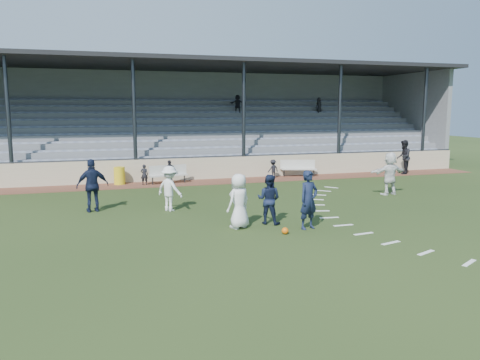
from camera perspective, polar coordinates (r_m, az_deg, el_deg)
The scene contains 19 objects.
ground at distance 14.90m, azimuth 2.82°, elevation -6.33°, with size 90.00×90.00×0.00m, color #283A17.
cinder_track at distance 24.83m, azimuth -5.38°, elevation -0.29°, with size 34.00×2.00×0.02m, color brown.
retaining_wall at distance 25.77m, azimuth -5.87°, elevation 1.35°, with size 34.00×0.18×1.20m, color beige.
bench_left at distance 24.56m, azimuth -8.74°, elevation 0.90°, with size 2.04×0.74×0.95m.
bench_right at distance 27.04m, azimuth 7.10°, elevation 1.63°, with size 2.03×1.04×0.95m.
trash_bin at distance 24.78m, azimuth -14.48°, elevation 0.52°, with size 0.56×0.56×0.89m, color yellow.
football at distance 14.66m, azimuth 5.52°, elevation -6.19°, with size 0.22×0.22×0.22m, color orange.
player_white_lead at distance 15.17m, azimuth -0.12°, elevation -2.59°, with size 0.87×0.57×1.79m, color white.
player_navy_lead at distance 15.22m, azimuth 8.37°, elevation -2.41°, with size 0.70×0.46×1.91m, color #141C37.
player_navy_mid at distance 15.77m, azimuth 3.53°, elevation -2.36°, with size 0.82×0.64×1.69m, color #141C37.
player_white_wing at distance 17.93m, azimuth -8.57°, elevation -1.04°, with size 1.11×0.64×1.73m, color white.
player_navy_wing at distance 18.43m, azimuth -17.53°, elevation -0.65°, with size 1.17×0.49×2.00m, color #141C37.
player_white_back at distance 22.17m, azimuth 17.80°, elevation 0.77°, with size 1.80×0.57×1.94m, color white.
official at distance 29.52m, azimuth 19.31°, elevation 2.66°, with size 0.98×0.76×2.01m, color black.
sub_left_near at distance 24.32m, azimuth -11.59°, elevation 0.65°, with size 0.38×0.25×1.05m, color black.
sub_left_far at distance 24.37m, azimuth -8.54°, elevation 0.96°, with size 0.72×0.30×1.23m, color black.
sub_right at distance 26.15m, azimuth 4.05°, elevation 1.35°, with size 0.68×0.39×1.05m, color black.
grandstand at distance 30.25m, azimuth -7.63°, elevation 5.44°, with size 34.60×9.00×6.61m.
penalty_arc at distance 16.71m, azimuth 16.29°, elevation -5.01°, with size 3.89×14.63×0.01m.
Camera 1 is at (-4.88, -13.54, 3.84)m, focal length 35.00 mm.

